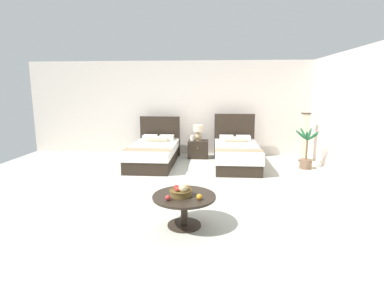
{
  "coord_description": "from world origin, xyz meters",
  "views": [
    {
      "loc": [
        0.56,
        -6.05,
        2.02
      ],
      "look_at": [
        0.03,
        0.49,
        0.79
      ],
      "focal_mm": 28.36,
      "sensor_mm": 36.0,
      "label": 1
    }
  ],
  "objects": [
    {
      "name": "bed_near_window",
      "position": [
        -1.09,
        1.74,
        0.3
      ],
      "size": [
        1.18,
        2.2,
        1.18
      ],
      "color": "black",
      "rests_on": "ground"
    },
    {
      "name": "wall_side_right",
      "position": [
        3.39,
        0.4,
        1.4
      ],
      "size": [
        0.12,
        5.47,
        2.79
      ],
      "primitive_type": "cube",
      "color": "beige",
      "rests_on": "ground"
    },
    {
      "name": "loose_orange",
      "position": [
        0.34,
        -2.03,
        0.51
      ],
      "size": [
        0.08,
        0.08,
        0.08
      ],
      "color": "orange",
      "rests_on": "coffee_table"
    },
    {
      "name": "bed_near_corner",
      "position": [
        1.09,
        1.74,
        0.31
      ],
      "size": [
        1.15,
        2.13,
        1.27
      ],
      "color": "black",
      "rests_on": "ground"
    },
    {
      "name": "ground_plane",
      "position": [
        0.0,
        0.0,
        -0.01
      ],
      "size": [
        10.37,
        9.87,
        0.02
      ],
      "primitive_type": "cube",
      "color": "beige"
    },
    {
      "name": "nightstand",
      "position": [
        0.04,
        2.56,
        0.25
      ],
      "size": [
        0.57,
        0.47,
        0.5
      ],
      "color": "black",
      "rests_on": "ground"
    },
    {
      "name": "wall_back",
      "position": [
        0.0,
        3.13,
        1.4
      ],
      "size": [
        10.37,
        0.12,
        2.79
      ],
      "primitive_type": "cube",
      "color": "silver",
      "rests_on": "ground"
    },
    {
      "name": "potted_palm",
      "position": [
        2.82,
        1.57,
        0.32
      ],
      "size": [
        0.58,
        0.5,
        1.04
      ],
      "color": "brown",
      "rests_on": "ground"
    },
    {
      "name": "loose_apple",
      "position": [
        -0.1,
        -2.09,
        0.51
      ],
      "size": [
        0.08,
        0.08,
        0.08
      ],
      "color": "#B73131",
      "rests_on": "coffee_table"
    },
    {
      "name": "floor_lamp_corner",
      "position": [
        2.97,
        2.35,
        0.67
      ],
      "size": [
        0.23,
        0.23,
        1.34
      ],
      "color": "#332F24",
      "rests_on": "ground"
    },
    {
      "name": "table_lamp",
      "position": [
        0.04,
        2.58,
        0.77
      ],
      "size": [
        0.29,
        0.29,
        0.45
      ],
      "color": "tan",
      "rests_on": "nightstand"
    },
    {
      "name": "vase",
      "position": [
        -0.13,
        2.52,
        0.58
      ],
      "size": [
        0.1,
        0.1,
        0.16
      ],
      "color": "silver",
      "rests_on": "nightstand"
    },
    {
      "name": "coffee_table",
      "position": [
        0.11,
        -1.88,
        0.36
      ],
      "size": [
        0.93,
        0.93,
        0.47
      ],
      "color": "black",
      "rests_on": "ground"
    },
    {
      "name": "fruit_bowl",
      "position": [
        0.07,
        -1.9,
        0.55
      ],
      "size": [
        0.33,
        0.33,
        0.21
      ],
      "color": "brown",
      "rests_on": "coffee_table"
    }
  ]
}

